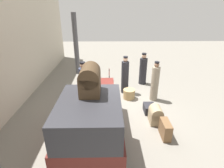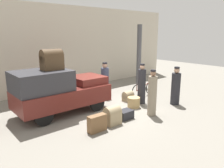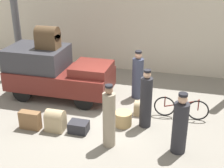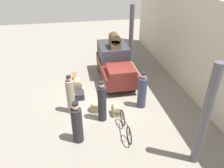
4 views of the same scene
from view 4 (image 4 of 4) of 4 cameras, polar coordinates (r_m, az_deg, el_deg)
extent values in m
plane|color=gray|center=(10.36, -1.30, -4.11)|extent=(30.00, 30.00, 0.00)
cube|color=beige|center=(10.69, 20.89, 8.54)|extent=(16.00, 0.15, 4.50)
cylinder|color=#4C4C51|center=(13.77, 5.04, 12.82)|extent=(0.28, 0.28, 3.54)
cylinder|color=#4C4C51|center=(7.00, 23.16, -8.10)|extent=(0.28, 0.28, 3.54)
cylinder|color=black|center=(11.08, 5.95, 0.19)|extent=(0.66, 0.12, 0.66)
cylinder|color=black|center=(10.79, -1.69, -0.55)|extent=(0.66, 0.12, 0.66)
cylinder|color=black|center=(12.98, 3.25, 4.98)|extent=(0.66, 0.12, 0.66)
cylinder|color=black|center=(12.73, -3.32, 4.45)|extent=(0.66, 0.12, 0.66)
cube|color=#591E19|center=(11.70, 1.02, 4.00)|extent=(3.58, 1.65, 0.66)
cube|color=#2D2D33|center=(12.14, 0.27, 8.62)|extent=(1.97, 1.52, 0.74)
cube|color=#591E19|center=(10.47, 2.33, 3.63)|extent=(1.25, 1.29, 0.30)
torus|color=black|center=(8.02, 4.47, -13.25)|extent=(0.66, 0.04, 0.66)
torus|color=black|center=(8.75, 2.78, -8.84)|extent=(0.66, 0.04, 0.66)
cylinder|color=#591914|center=(8.27, 3.62, -10.10)|extent=(1.02, 0.04, 0.36)
cylinder|color=#591914|center=(8.64, 2.81, -7.96)|extent=(0.04, 0.04, 0.34)
cylinder|color=#591914|center=(7.89, 4.52, -12.27)|extent=(0.04, 0.04, 0.37)
cylinder|color=tan|center=(9.57, -3.97, -5.86)|extent=(0.52, 0.52, 0.43)
cylinder|color=#232328|center=(7.93, -9.06, -10.64)|extent=(0.39, 0.39, 1.39)
sphere|color=tan|center=(7.43, -9.55, -5.87)|extent=(0.24, 0.24, 0.24)
cylinder|color=black|center=(7.36, -9.63, -5.09)|extent=(0.23, 0.23, 0.07)
cylinder|color=gray|center=(9.35, -10.76, -3.32)|extent=(0.33, 0.33, 1.52)
sphere|color=#936B51|center=(8.91, -11.28, 1.32)|extent=(0.21, 0.21, 0.21)
cylinder|color=black|center=(8.86, -11.34, 1.92)|extent=(0.20, 0.20, 0.06)
cylinder|color=#232328|center=(8.76, -2.62, -5.24)|extent=(0.35, 0.35, 1.53)
sphere|color=tan|center=(8.29, -2.75, -0.31)|extent=(0.21, 0.21, 0.21)
cylinder|color=black|center=(8.23, -2.77, 0.35)|extent=(0.20, 0.20, 0.06)
cylinder|color=#33384C|center=(9.63, 7.83, -2.28)|extent=(0.39, 0.39, 1.42)
sphere|color=tan|center=(9.22, 8.19, 2.10)|extent=(0.24, 0.24, 0.24)
cylinder|color=black|center=(9.16, 8.24, 2.78)|extent=(0.23, 0.23, 0.07)
cube|color=#232328|center=(10.52, -8.41, -2.87)|extent=(0.55, 0.41, 0.31)
cube|color=#9E8966|center=(11.07, -9.02, -0.78)|extent=(0.53, 0.43, 0.43)
cylinder|color=#9E8966|center=(10.96, -9.11, 0.18)|extent=(0.53, 0.43, 0.43)
cube|color=#9E8966|center=(9.38, 1.15, -7.21)|extent=(0.46, 0.36, 0.28)
cylinder|color=#9E8966|center=(9.29, 1.16, -6.51)|extent=(0.46, 0.36, 0.36)
cube|color=brown|center=(11.69, -9.82, 1.23)|extent=(0.62, 0.25, 0.54)
cube|color=#4C3823|center=(11.52, 0.71, 10.69)|extent=(0.75, 0.51, 0.50)
cylinder|color=#4C3823|center=(11.44, 0.72, 11.87)|extent=(0.75, 0.51, 0.51)
camera|label=1|loc=(14.94, -4.53, 22.17)|focal=28.00mm
camera|label=2|loc=(15.32, -32.08, 15.43)|focal=35.00mm
camera|label=3|loc=(9.29, -61.18, 9.03)|focal=50.00mm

